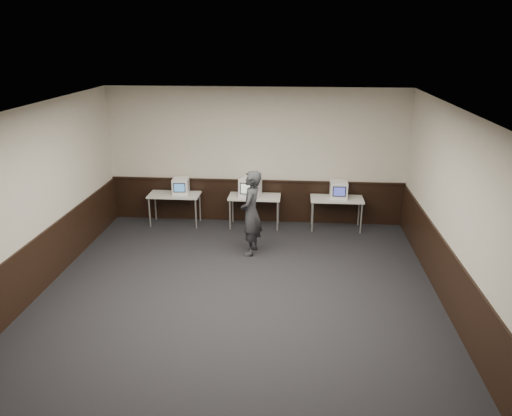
{
  "coord_description": "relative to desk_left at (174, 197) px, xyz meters",
  "views": [
    {
      "loc": [
        0.94,
        -7.41,
        4.28
      ],
      "look_at": [
        0.2,
        1.6,
        1.15
      ],
      "focal_mm": 35.0,
      "sensor_mm": 36.0,
      "label": 1
    }
  ],
  "objects": [
    {
      "name": "desk_right",
      "position": [
        3.8,
        0.0,
        0.0
      ],
      "size": [
        1.2,
        0.6,
        0.75
      ],
      "color": "silver",
      "rests_on": "ground"
    },
    {
      "name": "back_wall",
      "position": [
        1.9,
        0.4,
        0.92
      ],
      "size": [
        7.0,
        0.0,
        7.0
      ],
      "primitive_type": "plane",
      "rotation": [
        1.57,
        0.0,
        0.0
      ],
      "color": "beige",
      "rests_on": "ground"
    },
    {
      "name": "left_wall",
      "position": [
        -1.6,
        -3.6,
        0.92
      ],
      "size": [
        0.0,
        8.0,
        8.0
      ],
      "primitive_type": "plane",
      "rotation": [
        1.57,
        0.0,
        1.57
      ],
      "color": "beige",
      "rests_on": "ground"
    },
    {
      "name": "floor",
      "position": [
        1.9,
        -3.6,
        -0.68
      ],
      "size": [
        8.0,
        8.0,
        0.0
      ],
      "primitive_type": "plane",
      "color": "black",
      "rests_on": "ground"
    },
    {
      "name": "wainscot_left",
      "position": [
        -1.58,
        -3.6,
        -0.18
      ],
      "size": [
        0.04,
        7.98,
        1.0
      ],
      "primitive_type": "cube",
      "color": "black",
      "rests_on": "left_wall"
    },
    {
      "name": "wainscot_right",
      "position": [
        5.38,
        -3.6,
        -0.18
      ],
      "size": [
        0.04,
        7.98,
        1.0
      ],
      "primitive_type": "cube",
      "color": "black",
      "rests_on": "right_wall"
    },
    {
      "name": "ceiling",
      "position": [
        1.9,
        -3.6,
        2.52
      ],
      "size": [
        8.0,
        8.0,
        0.0
      ],
      "primitive_type": "plane",
      "rotation": [
        3.14,
        0.0,
        0.0
      ],
      "color": "white",
      "rests_on": "back_wall"
    },
    {
      "name": "emac_left",
      "position": [
        0.15,
        0.04,
        0.26
      ],
      "size": [
        0.4,
        0.42,
        0.37
      ],
      "rotation": [
        0.0,
        0.0,
        0.07
      ],
      "color": "white",
      "rests_on": "desk_left"
    },
    {
      "name": "desk_left",
      "position": [
        0.0,
        0.0,
        0.0
      ],
      "size": [
        1.2,
        0.6,
        0.75
      ],
      "color": "silver",
      "rests_on": "ground"
    },
    {
      "name": "wainscot_back",
      "position": [
        1.9,
        0.38,
        -0.18
      ],
      "size": [
        6.98,
        0.04,
        1.0
      ],
      "primitive_type": "cube",
      "color": "black",
      "rests_on": "back_wall"
    },
    {
      "name": "wainscot_rail",
      "position": [
        1.9,
        0.36,
        0.34
      ],
      "size": [
        6.98,
        0.06,
        0.04
      ],
      "primitive_type": "cube",
      "color": "black",
      "rests_on": "wainscot_back"
    },
    {
      "name": "emac_center",
      "position": [
        1.8,
        -0.02,
        0.29
      ],
      "size": [
        0.53,
        0.55,
        0.44
      ],
      "rotation": [
        0.0,
        0.0,
        -0.22
      ],
      "color": "white",
      "rests_on": "desk_center"
    },
    {
      "name": "right_wall",
      "position": [
        5.4,
        -3.6,
        0.92
      ],
      "size": [
        0.0,
        8.0,
        8.0
      ],
      "primitive_type": "plane",
      "rotation": [
        1.57,
        0.0,
        -1.57
      ],
      "color": "beige",
      "rests_on": "ground"
    },
    {
      "name": "desk_center",
      "position": [
        1.9,
        0.0,
        0.0
      ],
      "size": [
        1.2,
        0.6,
        0.75
      ],
      "color": "silver",
      "rests_on": "ground"
    },
    {
      "name": "person",
      "position": [
        1.96,
        -1.55,
        0.2
      ],
      "size": [
        0.52,
        0.7,
        1.76
      ],
      "primitive_type": "imported",
      "rotation": [
        0.0,
        0.0,
        -1.73
      ],
      "color": "#27282C",
      "rests_on": "ground"
    },
    {
      "name": "emac_right",
      "position": [
        3.83,
        0.01,
        0.27
      ],
      "size": [
        0.39,
        0.43,
        0.39
      ],
      "rotation": [
        0.0,
        0.0,
        -0.0
      ],
      "color": "white",
      "rests_on": "desk_right"
    },
    {
      "name": "front_wall",
      "position": [
        1.9,
        -7.6,
        0.92
      ],
      "size": [
        7.0,
        0.0,
        7.0
      ],
      "primitive_type": "plane",
      "rotation": [
        -1.57,
        0.0,
        0.0
      ],
      "color": "beige",
      "rests_on": "ground"
    }
  ]
}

